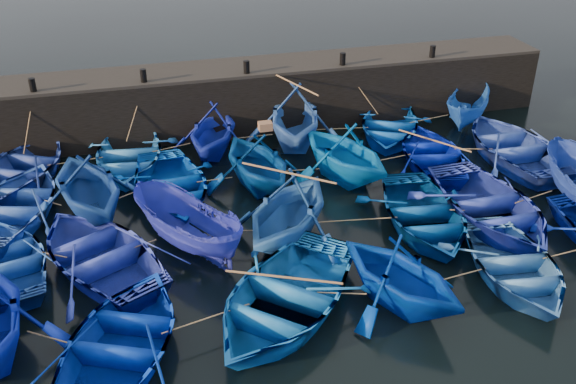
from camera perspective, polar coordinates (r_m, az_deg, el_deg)
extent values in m
plane|color=black|center=(18.71, 2.52, -6.54)|extent=(120.00, 120.00, 0.00)
cube|color=black|center=(27.15, -3.98, 8.36)|extent=(26.00, 2.50, 2.50)
cube|color=black|center=(26.71, -4.08, 10.99)|extent=(26.00, 2.50, 0.12)
cylinder|color=black|center=(25.57, -21.77, 8.84)|extent=(0.24, 0.24, 0.50)
cylinder|color=black|center=(25.36, -12.73, 10.06)|extent=(0.24, 0.24, 0.50)
cylinder|color=black|center=(25.77, -3.71, 11.03)|extent=(0.24, 0.24, 0.50)
cylinder|color=black|center=(26.78, 4.88, 11.71)|extent=(0.24, 0.24, 0.50)
cylinder|color=black|center=(28.33, 12.72, 12.10)|extent=(0.24, 0.24, 0.50)
imported|color=navy|center=(24.63, -22.67, 1.94)|extent=(5.78, 6.42, 1.09)
imported|color=blue|center=(24.46, -14.04, 3.22)|extent=(4.25, 5.52, 1.06)
imported|color=#1022A6|center=(24.78, -6.70, 5.55)|extent=(4.63, 4.92, 2.06)
imported|color=blue|center=(25.28, 0.59, 6.82)|extent=(5.24, 5.70, 2.52)
imported|color=#0542A2|center=(26.53, 8.96, 5.81)|extent=(5.30, 5.93, 1.01)
imported|color=blue|center=(28.34, 15.72, 7.25)|extent=(3.78, 4.16, 1.59)
imported|color=#20459E|center=(22.33, -23.07, -1.01)|extent=(5.06, 6.07, 1.08)
imported|color=navy|center=(21.34, -17.41, 0.65)|extent=(4.97, 5.39, 2.37)
imported|color=#0341BB|center=(22.00, -10.43, 0.55)|extent=(4.05, 5.40, 1.06)
imported|color=navy|center=(22.11, -2.73, 2.85)|extent=(4.40, 4.84, 2.20)
imported|color=blue|center=(22.73, 5.05, 3.69)|extent=(5.09, 5.44, 2.31)
imported|color=#01169E|center=(24.58, 12.72, 3.40)|extent=(4.17, 5.22, 0.97)
imported|color=#2945A2|center=(25.80, 19.45, 3.91)|extent=(4.03, 5.64, 1.17)
imported|color=#1643A0|center=(19.78, -23.64, -5.52)|extent=(4.22, 5.11, 0.92)
imported|color=#1F2F9D|center=(19.02, -16.38, -5.19)|extent=(5.85, 6.50, 1.11)
imported|color=#202A9C|center=(19.08, -9.04, -3.12)|extent=(3.76, 4.46, 1.66)
imported|color=#1B4F91|center=(19.09, 0.02, -1.49)|extent=(5.81, 5.88, 2.35)
imported|color=navy|center=(20.50, 11.97, -1.94)|extent=(4.25, 5.50, 1.05)
imported|color=navy|center=(21.38, 17.54, -1.19)|extent=(4.21, 5.75, 1.16)
imported|color=#00249E|center=(15.94, -14.46, -12.70)|extent=(5.40, 6.14, 1.06)
imported|color=#0B54A1|center=(16.60, -0.39, -9.30)|extent=(6.89, 7.01, 1.19)
imported|color=#0030A5|center=(16.90, 9.97, -7.15)|extent=(4.79, 5.03, 2.06)
imported|color=blue|center=(18.94, 19.47, -6.15)|extent=(3.91, 5.08, 0.98)
cube|color=brown|center=(21.64, -2.03, 5.87)|extent=(0.45, 0.35, 0.27)
cylinder|color=tan|center=(24.47, -18.38, 2.61)|extent=(1.93, 0.21, 0.04)
cylinder|color=tan|center=(24.66, -10.31, 3.91)|extent=(1.46, 0.42, 0.04)
cylinder|color=tan|center=(25.22, -2.99, 4.96)|extent=(1.45, 0.04, 0.04)
cylinder|color=tan|center=(25.97, 4.85, 5.64)|extent=(2.10, 0.36, 0.04)
cylinder|color=tan|center=(27.42, 12.42, 6.37)|extent=(1.93, 0.40, 0.04)
cylinder|color=tan|center=(21.96, -20.16, -0.91)|extent=(0.55, 0.48, 0.04)
cylinder|color=tan|center=(21.78, -13.77, -0.11)|extent=(0.82, 0.47, 0.04)
cylinder|color=tan|center=(22.12, -6.53, 1.10)|extent=(1.24, 0.06, 0.04)
cylinder|color=tan|center=(22.63, 1.19, 1.98)|extent=(1.32, 0.19, 0.04)
cylinder|color=tan|center=(23.72, 8.99, 2.96)|extent=(1.80, 0.30, 0.04)
cylinder|color=tan|center=(25.14, 16.17, 3.70)|extent=(1.38, 0.42, 0.04)
cylinder|color=tan|center=(19.34, -20.10, -5.26)|extent=(0.74, 0.49, 0.04)
cylinder|color=tan|center=(19.09, -12.65, -4.52)|extent=(0.71, 0.30, 0.04)
cylinder|color=tan|center=(19.26, -4.46, -3.46)|extent=(1.23, 0.32, 0.04)
cylinder|color=tan|center=(19.84, 6.16, -2.47)|extent=(2.50, 0.40, 0.04)
cylinder|color=tan|center=(20.92, 14.81, -1.57)|extent=(0.44, 0.19, 0.04)
cylinder|color=tan|center=(22.43, 21.01, -0.41)|extent=(1.63, 0.44, 0.04)
cylinder|color=tan|center=(16.43, -20.02, -12.19)|extent=(1.32, 0.93, 0.04)
cylinder|color=tan|center=(16.16, -7.23, -11.08)|extent=(2.25, 0.58, 0.04)
cylinder|color=tan|center=(16.85, 4.82, -8.96)|extent=(1.23, 0.42, 0.04)
cylinder|color=tan|center=(17.98, 14.91, -7.19)|extent=(1.75, 0.25, 0.04)
cylinder|color=tan|center=(20.00, 23.86, -4.85)|extent=(1.95, 0.24, 0.04)
cylinder|color=tan|center=(25.60, -22.06, 5.68)|extent=(0.72, 0.82, 2.09)
cylinder|color=tan|center=(25.42, -13.42, 6.92)|extent=(0.99, 0.65, 2.09)
cylinder|color=tan|center=(25.87, -5.37, 8.01)|extent=(1.72, 0.26, 2.09)
cylinder|color=tan|center=(26.16, -1.83, 8.38)|extent=(1.59, 0.26, 2.09)
cylinder|color=tan|center=(27.12, 6.50, 8.98)|extent=(1.50, 0.59, 2.09)
cylinder|color=tan|center=(28.84, 13.67, 9.59)|extent=(1.22, 0.21, 2.09)
cylinder|color=#99724C|center=(24.82, 0.61, 9.57)|extent=(1.08, 2.84, 0.06)
cylinder|color=#99724C|center=(24.37, 12.85, 4.48)|extent=(1.77, 2.49, 0.06)
cylinder|color=#99724C|center=(18.50, 0.02, 1.71)|extent=(2.34, 1.97, 0.06)
cylinder|color=#99724C|center=(16.22, -0.39, -7.57)|extent=(2.74, 1.32, 0.06)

